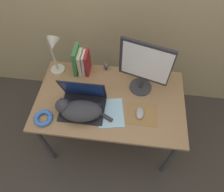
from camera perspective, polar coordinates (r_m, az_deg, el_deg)
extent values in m
plane|color=#3D3833|center=(2.20, -1.66, -19.77)|extent=(12.00, 12.00, 0.00)
cube|color=#93704C|center=(1.68, -0.53, -1.11)|extent=(1.23, 0.74, 0.03)
cylinder|color=#38383D|center=(1.99, -18.50, -12.91)|extent=(0.04, 0.04, 0.71)
cylinder|color=#38383D|center=(1.92, 16.09, -16.89)|extent=(0.04, 0.04, 0.71)
cylinder|color=#38383D|center=(2.27, -13.79, 1.90)|extent=(0.04, 0.04, 0.71)
cylinder|color=#38383D|center=(2.20, 15.43, -0.97)|extent=(0.04, 0.04, 0.71)
cube|color=black|center=(1.62, -8.34, -3.55)|extent=(0.35, 0.27, 0.02)
cube|color=#28282D|center=(1.61, -8.48, -3.77)|extent=(0.29, 0.14, 0.00)
cube|color=black|center=(1.56, -8.25, 1.97)|extent=(0.35, 0.09, 0.26)
cube|color=navy|center=(1.56, -8.28, 1.81)|extent=(0.32, 0.07, 0.23)
ellipsoid|color=#333338|center=(1.55, -8.76, -4.23)|extent=(0.34, 0.22, 0.13)
sphere|color=#333338|center=(1.57, -13.92, -2.70)|extent=(0.11, 0.11, 0.11)
cone|color=#333338|center=(1.55, -14.40, -0.88)|extent=(0.04, 0.04, 0.03)
cone|color=#333338|center=(1.52, -14.75, -2.84)|extent=(0.04, 0.04, 0.03)
cylinder|color=#333338|center=(1.56, -2.10, -5.76)|extent=(0.14, 0.09, 0.03)
cylinder|color=#333338|center=(1.75, 8.13, 2.59)|extent=(0.19, 0.19, 0.01)
cylinder|color=#333338|center=(1.70, 8.39, 3.90)|extent=(0.04, 0.04, 0.12)
cube|color=#28282D|center=(1.52, 9.47, 9.40)|extent=(0.39, 0.13, 0.35)
cube|color=white|center=(1.52, 9.58, 9.07)|extent=(0.36, 0.10, 0.31)
cube|color=olive|center=(1.61, 8.53, -5.05)|extent=(0.25, 0.21, 0.00)
ellipsoid|color=#99999E|center=(1.59, 7.96, -4.83)|extent=(0.06, 0.11, 0.03)
cube|color=#387A42|center=(1.80, -10.12, 10.05)|extent=(0.05, 0.17, 0.26)
cube|color=beige|center=(1.81, -8.92, 9.49)|extent=(0.03, 0.15, 0.21)
cube|color=white|center=(1.80, -7.91, 9.38)|extent=(0.03, 0.13, 0.21)
cube|color=maroon|center=(1.79, -7.01, 9.43)|extent=(0.03, 0.15, 0.22)
cylinder|color=beige|center=(1.93, -15.20, 7.33)|extent=(0.13, 0.13, 0.01)
cylinder|color=beige|center=(1.81, -16.43, 11.03)|extent=(0.02, 0.02, 0.34)
cone|color=beige|center=(1.65, -16.56, 14.14)|extent=(0.11, 0.13, 0.14)
torus|color=blue|center=(1.64, -19.04, -5.96)|extent=(0.15, 0.15, 0.04)
cube|color=#99C6E0|center=(1.59, -0.35, -4.81)|extent=(0.24, 0.29, 0.01)
cylinder|color=#232328|center=(1.86, -1.70, 7.92)|extent=(0.02, 0.02, 0.02)
sphere|color=#4C4C51|center=(1.84, -1.73, 8.72)|extent=(0.05, 0.05, 0.05)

